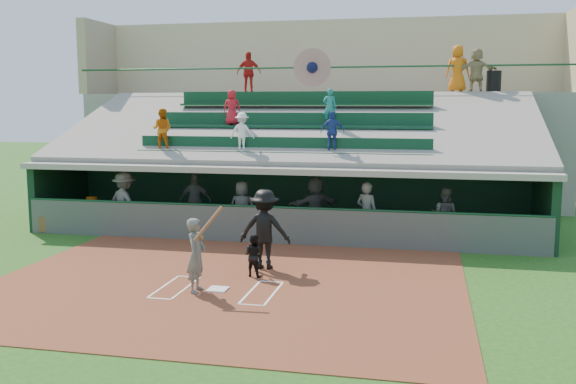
% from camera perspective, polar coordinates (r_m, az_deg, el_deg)
% --- Properties ---
extents(ground, '(100.00, 100.00, 0.00)m').
position_cam_1_polar(ground, '(14.68, -6.25, -8.71)').
color(ground, '#225016').
rests_on(ground, ground).
extents(dirt_slab, '(11.00, 9.00, 0.02)m').
position_cam_1_polar(dirt_slab, '(15.13, -5.65, -8.16)').
color(dirt_slab, brown).
rests_on(dirt_slab, ground).
extents(home_plate, '(0.43, 0.43, 0.03)m').
position_cam_1_polar(home_plate, '(14.67, -6.26, -8.58)').
color(home_plate, white).
rests_on(home_plate, dirt_slab).
extents(batters_box_chalk, '(2.65, 1.85, 0.01)m').
position_cam_1_polar(batters_box_chalk, '(14.67, -6.26, -8.62)').
color(batters_box_chalk, white).
rests_on(batters_box_chalk, dirt_slab).
extents(dugout_floor, '(16.00, 3.50, 0.04)m').
position_cam_1_polar(dugout_floor, '(21.00, -0.41, -3.57)').
color(dugout_floor, gray).
rests_on(dugout_floor, ground).
extents(concourse_slab, '(20.00, 3.00, 4.60)m').
position_cam_1_polar(concourse_slab, '(27.28, 2.70, 3.88)').
color(concourse_slab, gray).
rests_on(concourse_slab, ground).
extents(grandstand, '(20.40, 10.40, 7.80)m').
position_cam_1_polar(grandstand, '(24.35, 1.51, 3.32)').
color(grandstand, '#4F544F').
rests_on(grandstand, ground).
extents(batter_at_plate, '(0.84, 0.73, 1.95)m').
position_cam_1_polar(batter_at_plate, '(14.39, -8.14, -5.53)').
color(batter_at_plate, '#51534E').
rests_on(batter_at_plate, dirt_slab).
extents(catcher, '(0.59, 0.51, 1.03)m').
position_cam_1_polar(catcher, '(15.60, -3.08, -5.64)').
color(catcher, black).
rests_on(catcher, dirt_slab).
extents(home_umpire, '(1.32, 0.77, 2.02)m').
position_cam_1_polar(home_umpire, '(16.24, -2.08, -3.32)').
color(home_umpire, black).
rests_on(home_umpire, dirt_slab).
extents(dugout_bench, '(15.74, 6.27, 0.50)m').
position_cam_1_polar(dugout_bench, '(22.18, 0.29, -2.25)').
color(dugout_bench, brown).
rests_on(dugout_bench, dugout_floor).
extents(white_table, '(0.90, 0.78, 0.66)m').
position_cam_1_polar(white_table, '(22.75, -17.10, -2.14)').
color(white_table, silver).
rests_on(white_table, dugout_floor).
extents(water_cooler, '(0.37, 0.37, 0.37)m').
position_cam_1_polar(water_cooler, '(22.61, -17.05, -0.88)').
color(water_cooler, '#CD590C').
rests_on(water_cooler, white_table).
extents(dugout_player_a, '(1.46, 1.19, 1.96)m').
position_cam_1_polar(dugout_player_a, '(21.30, -14.33, -0.92)').
color(dugout_player_a, '#51534E').
rests_on(dugout_player_a, dugout_floor).
extents(dugout_player_b, '(1.11, 0.57, 1.82)m').
position_cam_1_polar(dugout_player_b, '(21.83, -8.23, -0.73)').
color(dugout_player_b, '#5D605A').
rests_on(dugout_player_b, dugout_floor).
extents(dugout_player_c, '(0.87, 0.60, 1.71)m').
position_cam_1_polar(dugout_player_c, '(20.46, -4.10, -1.41)').
color(dugout_player_c, '#51544F').
rests_on(dugout_player_c, dugout_floor).
extents(dugout_player_d, '(1.73, 1.42, 1.85)m').
position_cam_1_polar(dugout_player_d, '(20.34, 2.45, -1.24)').
color(dugout_player_d, '#51534E').
rests_on(dugout_player_d, dugout_floor).
extents(dugout_player_e, '(0.79, 0.67, 1.84)m').
position_cam_1_polar(dugout_player_e, '(19.24, 7.01, -1.83)').
color(dugout_player_e, '#5A5C57').
rests_on(dugout_player_e, dugout_floor).
extents(dugout_player_f, '(0.95, 0.83, 1.65)m').
position_cam_1_polar(dugout_player_f, '(19.78, 13.71, -2.01)').
color(dugout_player_f, '#5F615C').
rests_on(dugout_player_f, dugout_floor).
extents(trash_bin, '(0.54, 0.54, 0.81)m').
position_cam_1_polar(trash_bin, '(25.68, 17.82, 9.32)').
color(trash_bin, black).
rests_on(trash_bin, concourse_slab).
extents(concourse_staff_a, '(1.06, 0.57, 1.72)m').
position_cam_1_polar(concourse_staff_a, '(27.09, -3.49, 10.54)').
color(concourse_staff_a, '#B61814').
rests_on(concourse_staff_a, concourse_slab).
extents(concourse_staff_b, '(0.93, 0.67, 1.78)m').
position_cam_1_polar(concourse_staff_b, '(25.51, 14.84, 10.53)').
color(concourse_staff_b, '#D7630C').
rests_on(concourse_staff_b, concourse_slab).
extents(concourse_staff_c, '(1.56, 0.58, 1.65)m').
position_cam_1_polar(concourse_staff_c, '(25.46, 16.40, 10.34)').
color(concourse_staff_c, tan).
rests_on(concourse_staff_c, concourse_slab).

